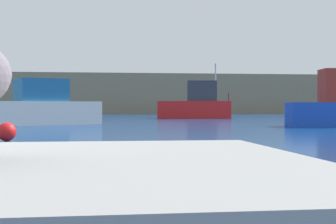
# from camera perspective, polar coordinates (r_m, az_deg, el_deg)

# --- Properties ---
(hillside_backdrop) EXTENTS (140.00, 13.36, 5.61)m
(hillside_backdrop) POSITION_cam_1_polar(r_m,az_deg,el_deg) (77.19, -9.20, 1.93)
(hillside_backdrop) COLOR #7F755B
(hillside_backdrop) RESTS_ON ground
(fishing_boat_red) EXTENTS (6.41, 2.69, 4.71)m
(fishing_boat_red) POSITION_cam_1_polar(r_m,az_deg,el_deg) (44.38, 3.08, 0.78)
(fishing_boat_red) COLOR red
(fishing_boat_red) RESTS_ON ground
(fishing_boat_white) EXTENTS (7.31, 4.87, 5.56)m
(fishing_boat_white) POSITION_cam_1_polar(r_m,az_deg,el_deg) (29.69, -14.22, 0.47)
(fishing_boat_white) COLOR white
(fishing_boat_white) RESTS_ON ground
(mooring_buoy) EXTENTS (0.56, 0.56, 0.56)m
(mooring_buoy) POSITION_cam_1_polar(r_m,az_deg,el_deg) (16.00, -17.34, -2.10)
(mooring_buoy) COLOR red
(mooring_buoy) RESTS_ON ground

